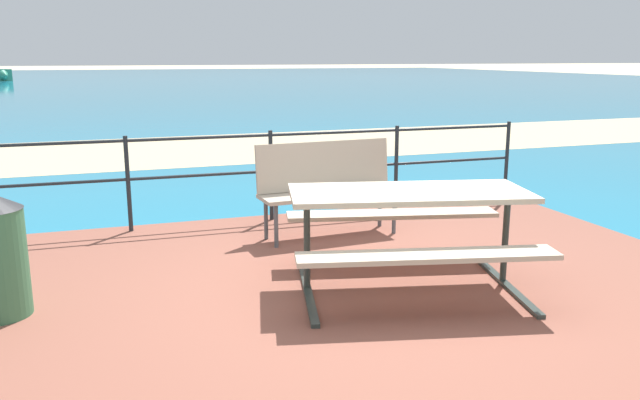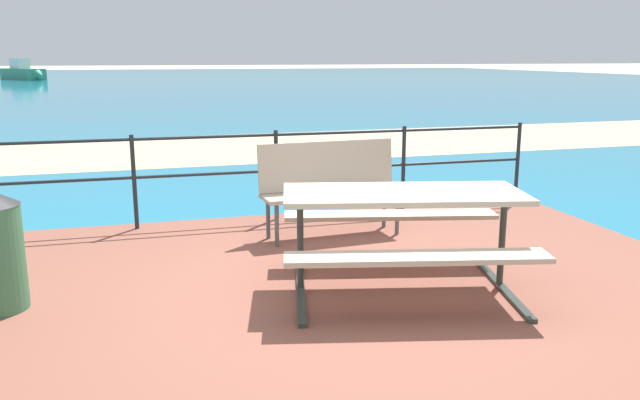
{
  "view_description": "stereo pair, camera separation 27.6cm",
  "coord_description": "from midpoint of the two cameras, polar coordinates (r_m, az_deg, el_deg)",
  "views": [
    {
      "loc": [
        -1.65,
        -4.21,
        1.81
      ],
      "look_at": [
        0.14,
        1.15,
        0.53
      ],
      "focal_mm": 36.06,
      "sensor_mm": 36.0,
      "label": 1
    },
    {
      "loc": [
        -1.39,
        -4.29,
        1.81
      ],
      "look_at": [
        0.14,
        1.15,
        0.53
      ],
      "focal_mm": 36.06,
      "sensor_mm": 36.0,
      "label": 2
    }
  ],
  "objects": [
    {
      "name": "picnic_table",
      "position": [
        4.87,
        8.97,
        -1.34
      ],
      "size": [
        2.05,
        1.78,
        0.76
      ],
      "rotation": [
        0.0,
        0.0,
        -0.22
      ],
      "color": "#BCAD93",
      "rests_on": "patio_paving"
    },
    {
      "name": "railing_fence",
      "position": [
        6.9,
        -2.77,
        3.32
      ],
      "size": [
        5.94,
        0.04,
        0.97
      ],
      "color": "#1E2328",
      "rests_on": "patio_paving"
    },
    {
      "name": "boat_near",
      "position": [
        54.06,
        -24.72,
        10.24
      ],
      "size": [
        3.78,
        4.95,
        1.6
      ],
      "rotation": [
        0.0,
        0.0,
        5.3
      ],
      "color": "#338466",
      "rests_on": "sea_water"
    },
    {
      "name": "sea_water",
      "position": [
        44.31,
        -13.93,
        10.02
      ],
      "size": [
        90.0,
        90.0,
        0.01
      ],
      "primitive_type": "cube",
      "color": "teal",
      "rests_on": "ground"
    },
    {
      "name": "beach_strip",
      "position": [
        12.92,
        -8.81,
        4.55
      ],
      "size": [
        54.07,
        5.23,
        0.01
      ],
      "primitive_type": "cube",
      "rotation": [
        0.0,
        0.0,
        0.02
      ],
      "color": "tan",
      "rests_on": "ground"
    },
    {
      "name": "patio_paving",
      "position": [
        4.85,
        3.76,
        -8.82
      ],
      "size": [
        6.4,
        5.2,
        0.06
      ],
      "primitive_type": "cube",
      "color": "brown",
      "rests_on": "ground"
    },
    {
      "name": "park_bench",
      "position": [
        6.32,
        2.18,
        1.65
      ],
      "size": [
        1.43,
        0.53,
        0.92
      ],
      "rotation": [
        0.0,
        0.0,
        0.08
      ],
      "color": "tan",
      "rests_on": "patio_paving"
    },
    {
      "name": "ground_plane",
      "position": [
        4.86,
        3.75,
        -9.15
      ],
      "size": [
        240.0,
        240.0,
        0.0
      ],
      "primitive_type": "plane",
      "color": "beige"
    }
  ]
}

